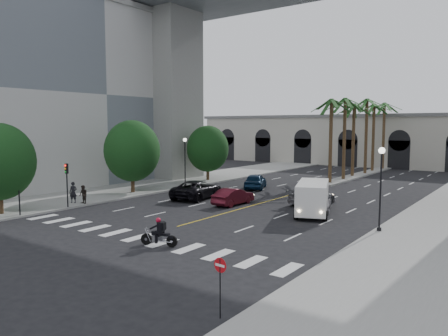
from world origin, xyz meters
The scene contains 28 objects.
ground centered at (0.00, 0.00, 0.00)m, with size 140.00×140.00×0.00m, color black.
sidewalk_left centered at (-15.00, 15.00, 0.07)m, with size 8.00×100.00×0.15m, color gray.
median centered at (0.00, 38.00, 0.10)m, with size 2.00×24.00×0.20m, color gray.
building_left centered at (-27.00, 12.00, 10.31)m, with size 16.50×32.50×20.60m.
pier_building centered at (0.00, 55.00, 4.27)m, with size 71.00×10.50×8.50m.
bridge centered at (3.42, 22.00, 18.51)m, with size 75.00×13.00×26.00m.
palm_a centered at (0.00, 28.00, 9.10)m, with size 3.20×3.20×10.30m.
palm_b centered at (0.10, 32.00, 9.37)m, with size 3.20×3.20×10.60m.
palm_c centered at (-0.20, 36.00, 8.91)m, with size 3.20×3.20×10.10m.
palm_d centered at (0.15, 40.00, 9.65)m, with size 3.20×3.20×10.90m.
palm_e centered at (-0.10, 44.00, 9.19)m, with size 3.20×3.20×10.40m.
palm_f centered at (0.20, 48.00, 9.46)m, with size 3.20×3.20×10.70m.
street_tree_mid centered at (-13.00, 10.00, 4.21)m, with size 5.44×5.44×7.21m.
street_tree_far centered at (-13.00, 22.00, 3.90)m, with size 5.04×5.04×6.68m.
lamp_post_left_far centered at (-11.40, 16.00, 3.22)m, with size 0.40×0.40×5.35m.
lamp_post_right centered at (11.40, 8.00, 3.22)m, with size 0.40×0.40×5.35m.
traffic_signal_near centered at (-11.30, -2.50, 2.51)m, with size 0.25×0.18×3.65m.
traffic_signal_far centered at (-11.30, 1.50, 2.51)m, with size 0.25×0.18×3.65m.
motorcycle_rider centered at (2.39, -2.07, 0.72)m, with size 2.15×0.83×1.60m.
car_a centered at (5.45, 12.36, 0.76)m, with size 1.80×4.48×1.53m, color #BBBABF.
car_b centered at (-1.50, 10.73, 0.71)m, with size 1.50×4.30×1.42m, color #450D18.
car_c centered at (-6.01, 11.43, 0.83)m, with size 2.75×5.97×1.66m, color black.
car_d centered at (3.79, 14.83, 0.72)m, with size 2.00×4.93×1.43m, color slate.
car_e centered at (-4.92, 19.82, 0.82)m, with size 1.93×4.80×1.64m, color #0E2642.
cargo_van centered at (5.67, 10.79, 1.36)m, with size 4.04×6.13×2.45m.
pedestrian_a centered at (-12.55, 2.91, 1.04)m, with size 0.65×0.43×1.78m, color black.
pedestrian_b centered at (-11.50, 3.14, 0.93)m, with size 0.75×0.59×1.55m, color black.
do_not_enter_sign centered at (10.50, -7.47, 1.57)m, with size 0.53×0.06×2.16m.
Camera 1 is at (19.13, -19.21, 6.68)m, focal length 35.00 mm.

